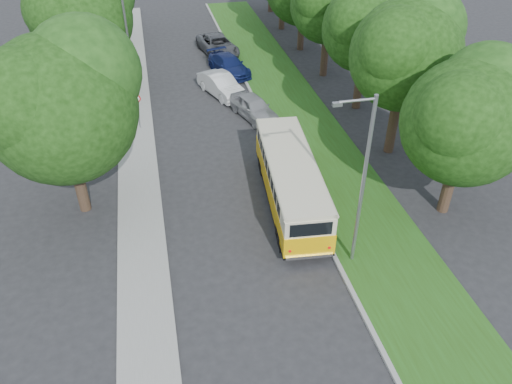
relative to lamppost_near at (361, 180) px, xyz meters
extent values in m
plane|color=#272729|center=(-4.21, 2.50, -4.37)|extent=(120.00, 120.00, 0.00)
cube|color=gray|center=(-0.61, 7.50, -4.29)|extent=(0.20, 70.00, 0.15)
cube|color=#284D14|center=(1.74, 7.50, -4.30)|extent=(4.50, 70.00, 0.13)
cube|color=gray|center=(-9.01, 7.50, -4.31)|extent=(2.20, 70.00, 0.12)
cylinder|color=#332319|center=(5.95, 2.50, -2.70)|extent=(0.56, 0.56, 3.35)
sphere|color=#13320B|center=(5.95, 2.50, 0.58)|extent=(5.85, 5.85, 5.85)
sphere|color=#13320B|center=(6.97, 3.08, 1.75)|extent=(4.38, 4.38, 4.38)
sphere|color=#13320B|center=(5.07, 1.77, 1.32)|extent=(4.09, 4.09, 4.09)
cylinder|color=#332319|center=(5.75, 8.50, -2.24)|extent=(0.56, 0.56, 4.26)
sphere|color=#13320B|center=(5.75, 8.50, 1.54)|extent=(5.98, 5.98, 5.98)
sphere|color=#13320B|center=(6.80, 9.10, 2.73)|extent=(4.49, 4.49, 4.49)
sphere|color=#13320B|center=(4.86, 7.75, 2.29)|extent=(4.19, 4.19, 4.19)
cylinder|color=#332319|center=(6.08, 14.50, -2.39)|extent=(0.56, 0.56, 3.95)
sphere|color=#13320B|center=(6.08, 14.50, 1.13)|extent=(5.61, 5.61, 5.61)
sphere|color=#13320B|center=(7.06, 15.06, 2.25)|extent=(4.21, 4.21, 4.21)
sphere|color=#13320B|center=(5.24, 13.80, 1.83)|extent=(3.92, 3.92, 3.92)
cylinder|color=#332319|center=(5.69, 20.50, -2.44)|extent=(0.56, 0.56, 3.86)
sphere|color=#13320B|center=(5.69, 20.50, 1.05)|extent=(5.64, 5.64, 5.64)
cylinder|color=#332319|center=(5.59, 26.50, -2.58)|extent=(0.56, 0.56, 3.58)
cylinder|color=#332319|center=(5.46, 32.50, -2.53)|extent=(0.56, 0.56, 3.68)
cylinder|color=#332319|center=(-11.71, 6.50, -2.53)|extent=(0.56, 0.56, 3.68)
sphere|color=#13320B|center=(-11.71, 6.50, 1.18)|extent=(6.80, 6.80, 6.80)
sphere|color=#13320B|center=(-10.52, 7.18, 2.54)|extent=(5.10, 5.10, 5.10)
sphere|color=#13320B|center=(-12.73, 5.65, 2.03)|extent=(4.76, 4.76, 4.76)
cylinder|color=#332319|center=(-11.71, 20.50, -2.53)|extent=(0.56, 0.56, 3.68)
sphere|color=#13320B|center=(-11.71, 20.50, 1.18)|extent=(6.80, 6.80, 6.80)
sphere|color=#13320B|center=(-12.73, 19.65, 2.03)|extent=(4.76, 4.76, 4.76)
cylinder|color=#332319|center=(-11.71, 32.50, -2.53)|extent=(0.56, 0.56, 3.68)
cylinder|color=gray|center=(0.09, 0.00, -0.37)|extent=(0.16, 0.16, 8.00)
cylinder|color=gray|center=(-0.61, 0.00, 3.48)|extent=(1.40, 0.10, 0.10)
cube|color=gray|center=(-1.36, 0.00, 3.41)|extent=(0.35, 0.16, 0.14)
cylinder|color=gray|center=(-8.81, 18.50, -0.62)|extent=(0.16, 0.16, 7.50)
cylinder|color=gray|center=(-8.71, 14.50, -3.12)|extent=(0.06, 0.06, 2.50)
cone|color=red|center=(-8.71, 14.46, -2.22)|extent=(0.56, 0.02, 0.56)
cone|color=white|center=(-8.71, 14.44, -2.22)|extent=(0.40, 0.02, 0.40)
imported|color=#9FA0A4|center=(-1.21, 14.55, -3.62)|extent=(3.04, 4.70, 1.49)
imported|color=white|center=(-2.76, 18.54, -3.60)|extent=(3.17, 4.92, 1.53)
imported|color=navy|center=(-1.50, 22.43, -3.66)|extent=(3.30, 5.23, 1.41)
imported|color=#505257|center=(-1.69, 27.00, -3.61)|extent=(3.49, 5.83, 1.52)
camera|label=1|loc=(-7.59, -15.01, 11.08)|focal=35.00mm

